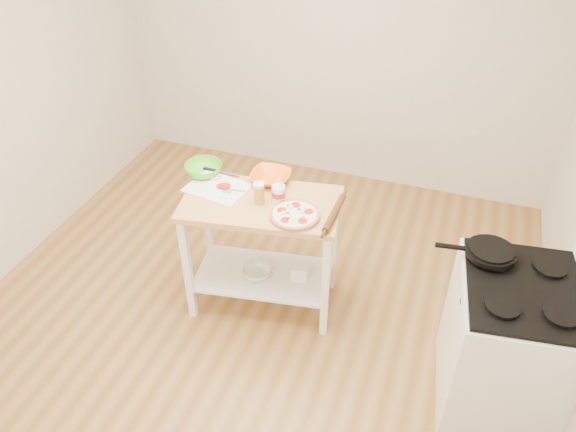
{
  "coord_description": "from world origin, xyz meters",
  "views": [
    {
      "loc": [
        1.18,
        -2.42,
        3.01
      ],
      "look_at": [
        0.2,
        0.38,
        0.8
      ],
      "focal_mm": 35.0,
      "sensor_mm": 36.0,
      "label": 1
    }
  ],
  "objects_px": {
    "gas_stove": "(507,346)",
    "green_bowl": "(203,169)",
    "shelf_glass_bowl": "(257,272)",
    "pizza": "(295,215)",
    "orange_bowl": "(271,177)",
    "spatula": "(233,191)",
    "knife": "(216,171)",
    "shelf_bin": "(300,272)",
    "prep_island": "(262,232)",
    "beer_pint": "(259,193)",
    "rolling_pin": "(334,213)",
    "skillet": "(490,252)",
    "cutting_board": "(218,187)",
    "yogurt_tub": "(278,193)"
  },
  "relations": [
    {
      "from": "skillet",
      "to": "orange_bowl",
      "type": "relative_size",
      "value": 1.65
    },
    {
      "from": "knife",
      "to": "orange_bowl",
      "type": "bearing_deg",
      "value": 6.19
    },
    {
      "from": "green_bowl",
      "to": "prep_island",
      "type": "bearing_deg",
      "value": -19.52
    },
    {
      "from": "gas_stove",
      "to": "pizza",
      "type": "relative_size",
      "value": 3.5
    },
    {
      "from": "gas_stove",
      "to": "green_bowl",
      "type": "distance_m",
      "value": 2.25
    },
    {
      "from": "knife",
      "to": "beer_pint",
      "type": "relative_size",
      "value": 1.84
    },
    {
      "from": "spatula",
      "to": "yogurt_tub",
      "type": "distance_m",
      "value": 0.32
    },
    {
      "from": "prep_island",
      "to": "knife",
      "type": "distance_m",
      "value": 0.55
    },
    {
      "from": "spatula",
      "to": "green_bowl",
      "type": "bearing_deg",
      "value": 148.2
    },
    {
      "from": "skillet",
      "to": "pizza",
      "type": "distance_m",
      "value": 1.17
    },
    {
      "from": "gas_stove",
      "to": "rolling_pin",
      "type": "bearing_deg",
      "value": 157.15
    },
    {
      "from": "pizza",
      "to": "shelf_bin",
      "type": "bearing_deg",
      "value": 91.72
    },
    {
      "from": "pizza",
      "to": "shelf_bin",
      "type": "xyz_separation_m",
      "value": [
        -0.0,
        0.14,
        -0.6
      ]
    },
    {
      "from": "knife",
      "to": "green_bowl",
      "type": "xyz_separation_m",
      "value": [
        -0.07,
        -0.05,
        0.02
      ]
    },
    {
      "from": "knife",
      "to": "cutting_board",
      "type": "bearing_deg",
      "value": -59.2
    },
    {
      "from": "rolling_pin",
      "to": "skillet",
      "type": "bearing_deg",
      "value": -8.08
    },
    {
      "from": "shelf_glass_bowl",
      "to": "yogurt_tub",
      "type": "bearing_deg",
      "value": 31.16
    },
    {
      "from": "yogurt_tub",
      "to": "spatula",
      "type": "bearing_deg",
      "value": -176.73
    },
    {
      "from": "gas_stove",
      "to": "knife",
      "type": "height_order",
      "value": "gas_stove"
    },
    {
      "from": "orange_bowl",
      "to": "beer_pint",
      "type": "height_order",
      "value": "beer_pint"
    },
    {
      "from": "prep_island",
      "to": "spatula",
      "type": "bearing_deg",
      "value": 171.23
    },
    {
      "from": "orange_bowl",
      "to": "green_bowl",
      "type": "bearing_deg",
      "value": -171.71
    },
    {
      "from": "shelf_glass_bowl",
      "to": "prep_island",
      "type": "bearing_deg",
      "value": 42.45
    },
    {
      "from": "orange_bowl",
      "to": "rolling_pin",
      "type": "relative_size",
      "value": 0.7
    },
    {
      "from": "spatula",
      "to": "knife",
      "type": "distance_m",
      "value": 0.28
    },
    {
      "from": "prep_island",
      "to": "beer_pint",
      "type": "relative_size",
      "value": 7.55
    },
    {
      "from": "beer_pint",
      "to": "orange_bowl",
      "type": "bearing_deg",
      "value": 94.24
    },
    {
      "from": "beer_pint",
      "to": "shelf_glass_bowl",
      "type": "height_order",
      "value": "beer_pint"
    },
    {
      "from": "spatula",
      "to": "yogurt_tub",
      "type": "height_order",
      "value": "yogurt_tub"
    },
    {
      "from": "orange_bowl",
      "to": "pizza",
      "type": "bearing_deg",
      "value": -49.19
    },
    {
      "from": "green_bowl",
      "to": "beer_pint",
      "type": "relative_size",
      "value": 1.78
    },
    {
      "from": "prep_island",
      "to": "cutting_board",
      "type": "xyz_separation_m",
      "value": [
        -0.33,
        0.05,
        0.27
      ]
    },
    {
      "from": "gas_stove",
      "to": "knife",
      "type": "xyz_separation_m",
      "value": [
        -2.07,
        0.54,
        0.44
      ]
    },
    {
      "from": "prep_island",
      "to": "gas_stove",
      "type": "relative_size",
      "value": 1.0
    },
    {
      "from": "cutting_board",
      "to": "shelf_glass_bowl",
      "type": "distance_m",
      "value": 0.69
    },
    {
      "from": "green_bowl",
      "to": "shelf_bin",
      "type": "height_order",
      "value": "green_bowl"
    },
    {
      "from": "spatula",
      "to": "gas_stove",
      "type": "bearing_deg",
      "value": -15.81
    },
    {
      "from": "knife",
      "to": "green_bowl",
      "type": "height_order",
      "value": "green_bowl"
    },
    {
      "from": "skillet",
      "to": "rolling_pin",
      "type": "height_order",
      "value": "skillet"
    },
    {
      "from": "shelf_glass_bowl",
      "to": "pizza",
      "type": "bearing_deg",
      "value": -9.9
    },
    {
      "from": "orange_bowl",
      "to": "knife",
      "type": "bearing_deg",
      "value": -176.64
    },
    {
      "from": "rolling_pin",
      "to": "cutting_board",
      "type": "bearing_deg",
      "value": 176.76
    },
    {
      "from": "gas_stove",
      "to": "spatula",
      "type": "relative_size",
      "value": 7.43
    },
    {
      "from": "pizza",
      "to": "knife",
      "type": "relative_size",
      "value": 1.17
    },
    {
      "from": "cutting_board",
      "to": "shelf_bin",
      "type": "height_order",
      "value": "cutting_board"
    },
    {
      "from": "knife",
      "to": "yogurt_tub",
      "type": "height_order",
      "value": "yogurt_tub"
    },
    {
      "from": "skillet",
      "to": "green_bowl",
      "type": "height_order",
      "value": "skillet"
    },
    {
      "from": "cutting_board",
      "to": "knife",
      "type": "xyz_separation_m",
      "value": [
        -0.09,
        0.17,
        0.01
      ]
    },
    {
      "from": "gas_stove",
      "to": "beer_pint",
      "type": "distance_m",
      "value": 1.75
    },
    {
      "from": "cutting_board",
      "to": "pizza",
      "type": "bearing_deg",
      "value": -3.93
    }
  ]
}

